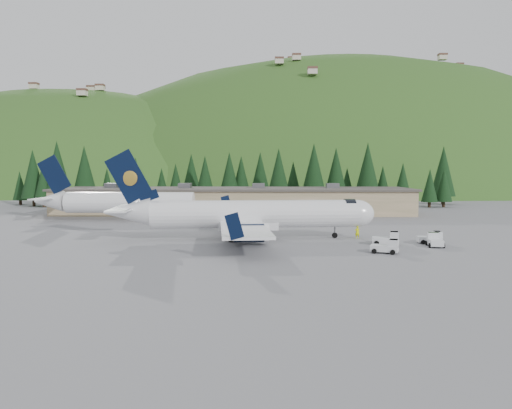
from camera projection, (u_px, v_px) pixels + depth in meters
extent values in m
plane|color=slate|center=(255.00, 239.00, 63.78)|extent=(600.00, 600.00, 0.00)
cylinder|color=white|center=(255.00, 214.00, 63.55)|extent=(26.56, 6.11, 3.54)
ellipsoid|color=white|center=(356.00, 213.00, 64.64)|extent=(4.92, 3.97, 3.54)
cylinder|color=black|center=(349.00, 210.00, 64.53)|extent=(1.60, 3.03, 2.92)
cone|color=white|center=(128.00, 212.00, 62.22)|extent=(5.97, 4.08, 3.54)
cube|color=white|center=(248.00, 226.00, 63.58)|extent=(7.79, 3.74, 0.94)
cube|color=white|center=(241.00, 221.00, 63.47)|extent=(8.30, 32.34, 0.33)
cube|color=black|center=(226.00, 204.00, 79.16)|extent=(1.91, 0.33, 2.70)
cube|color=black|center=(234.00, 226.00, 47.37)|extent=(1.91, 0.33, 2.70)
cylinder|color=black|center=(245.00, 223.00, 69.02)|extent=(4.14, 2.54, 2.16)
cylinder|color=white|center=(258.00, 223.00, 69.17)|extent=(0.79, 2.34, 2.30)
cube|color=white|center=(245.00, 219.00, 68.99)|extent=(2.08, 0.44, 0.85)
cylinder|color=black|center=(251.00, 233.00, 58.17)|extent=(4.14, 2.54, 2.16)
cylinder|color=white|center=(266.00, 233.00, 58.32)|extent=(0.79, 2.34, 2.30)
cube|color=white|center=(251.00, 229.00, 58.14)|extent=(2.08, 0.44, 0.85)
cube|color=black|center=(129.00, 177.00, 61.92)|extent=(5.82, 0.85, 6.91)
ellipsoid|color=gold|center=(130.00, 178.00, 62.14)|extent=(1.87, 0.35, 1.86)
ellipsoid|color=gold|center=(130.00, 178.00, 61.76)|extent=(1.87, 0.35, 1.86)
cube|color=black|center=(149.00, 196.00, 62.29)|extent=(2.61, 0.49, 1.87)
cube|color=white|center=(124.00, 208.00, 62.14)|extent=(3.59, 11.94, 0.21)
cylinder|color=slate|center=(335.00, 232.00, 64.57)|extent=(0.21, 0.21, 1.69)
cylinder|color=black|center=(335.00, 235.00, 64.60)|extent=(0.74, 0.33, 0.71)
cylinder|color=slate|center=(232.00, 229.00, 66.01)|extent=(0.25, 0.25, 1.88)
cylinder|color=black|center=(235.00, 233.00, 66.07)|extent=(1.06, 0.43, 1.03)
cylinder|color=black|center=(230.00, 233.00, 66.00)|extent=(1.06, 0.43, 1.03)
cylinder|color=slate|center=(234.00, 234.00, 60.96)|extent=(0.25, 0.25, 1.88)
cylinder|color=black|center=(237.00, 238.00, 61.02)|extent=(1.06, 0.43, 1.03)
cylinder|color=black|center=(231.00, 238.00, 60.95)|extent=(1.06, 0.43, 1.03)
cylinder|color=white|center=(130.00, 203.00, 85.85)|extent=(22.00, 3.60, 3.60)
cone|color=white|center=(49.00, 201.00, 86.07)|extent=(5.00, 3.60, 3.60)
cube|color=black|center=(54.00, 175.00, 85.73)|extent=(5.82, 0.28, 6.89)
cube|color=white|center=(49.00, 198.00, 86.02)|extent=(2.40, 11.00, 0.20)
cube|color=silver|center=(385.00, 240.00, 58.69)|extent=(3.26, 2.11, 0.70)
cube|color=silver|center=(394.00, 235.00, 58.42)|extent=(1.28, 1.58, 0.90)
cube|color=black|center=(394.00, 232.00, 58.39)|extent=(1.16, 1.47, 0.10)
cylinder|color=black|center=(394.00, 242.00, 59.26)|extent=(0.60, 0.34, 0.56)
cylinder|color=black|center=(394.00, 244.00, 57.70)|extent=(0.60, 0.34, 0.56)
cylinder|color=black|center=(376.00, 241.00, 59.72)|extent=(0.60, 0.34, 0.56)
cylinder|color=black|center=(377.00, 243.00, 58.16)|extent=(0.60, 0.34, 0.56)
cube|color=silver|center=(429.00, 239.00, 59.91)|extent=(2.80, 1.46, 0.64)
cube|color=silver|center=(437.00, 235.00, 59.83)|extent=(0.96, 1.31, 0.83)
cube|color=black|center=(437.00, 232.00, 59.81)|extent=(0.86, 1.22, 0.09)
cylinder|color=black|center=(435.00, 240.00, 60.62)|extent=(0.52, 0.22, 0.52)
cylinder|color=black|center=(439.00, 242.00, 59.15)|extent=(0.52, 0.22, 0.52)
cylinder|color=black|center=(420.00, 240.00, 60.70)|extent=(0.52, 0.22, 0.52)
cylinder|color=black|center=(423.00, 242.00, 59.24)|extent=(0.52, 0.22, 0.52)
cube|color=silver|center=(435.00, 242.00, 57.32)|extent=(1.79, 3.03, 0.67)
cube|color=silver|center=(433.00, 236.00, 58.23)|extent=(1.45, 1.12, 0.86)
cube|color=black|center=(434.00, 233.00, 58.20)|extent=(1.34, 1.01, 0.10)
cylinder|color=black|center=(426.00, 243.00, 58.39)|extent=(0.28, 0.56, 0.54)
cylinder|color=black|center=(440.00, 243.00, 58.17)|extent=(0.28, 0.56, 0.54)
cylinder|color=black|center=(430.00, 245.00, 56.50)|extent=(0.28, 0.56, 0.54)
cylinder|color=black|center=(444.00, 246.00, 56.28)|extent=(0.28, 0.56, 0.54)
cube|color=#8B7F58|center=(234.00, 201.00, 101.59)|extent=(70.00, 16.00, 4.80)
cube|color=#47423D|center=(234.00, 189.00, 101.42)|extent=(71.00, 17.00, 0.40)
cube|color=slate|center=(112.00, 186.00, 101.77)|extent=(2.50, 2.50, 1.00)
cube|color=slate|center=(185.00, 186.00, 101.53)|extent=(2.50, 2.50, 1.00)
cube|color=slate|center=(259.00, 186.00, 101.29)|extent=(2.50, 2.50, 1.00)
cube|color=slate|center=(332.00, 186.00, 101.05)|extent=(2.50, 2.50, 1.00)
cube|color=silver|center=(384.00, 248.00, 52.89)|extent=(3.17, 2.35, 0.66)
cube|color=silver|center=(394.00, 243.00, 52.50)|extent=(1.36, 1.58, 0.85)
cube|color=black|center=(394.00, 240.00, 52.47)|extent=(1.24, 1.46, 0.09)
cylinder|color=black|center=(394.00, 250.00, 53.26)|extent=(0.57, 0.39, 0.53)
cylinder|color=black|center=(393.00, 252.00, 51.85)|extent=(0.57, 0.39, 0.53)
cylinder|color=black|center=(376.00, 249.00, 53.97)|extent=(0.57, 0.39, 0.53)
cylinder|color=black|center=(374.00, 251.00, 52.57)|extent=(0.57, 0.39, 0.53)
imported|color=#EEF900|center=(357.00, 232.00, 64.23)|extent=(0.63, 0.45, 1.61)
cone|color=black|center=(20.00, 186.00, 125.42)|extent=(3.55, 3.55, 7.27)
cone|color=black|center=(33.00, 174.00, 120.37)|extent=(5.74, 5.74, 11.74)
cone|color=black|center=(43.00, 182.00, 118.11)|extent=(4.42, 4.42, 9.05)
cone|color=black|center=(57.00, 169.00, 118.95)|extent=(6.58, 6.58, 13.45)
cone|color=black|center=(85.00, 172.00, 119.03)|extent=(6.10, 6.10, 12.48)
cone|color=black|center=(107.00, 183.00, 129.13)|extent=(3.88, 3.88, 7.94)
cone|color=black|center=(129.00, 184.00, 128.36)|extent=(3.78, 3.78, 7.74)
cone|color=black|center=(136.00, 179.00, 119.78)|extent=(4.90, 4.90, 10.01)
cone|color=black|center=(162.00, 183.00, 130.75)|extent=(3.92, 3.92, 8.02)
cone|color=black|center=(176.00, 181.00, 129.20)|extent=(4.37, 4.37, 8.94)
cone|color=black|center=(191.00, 175.00, 131.09)|extent=(5.46, 5.46, 11.17)
cone|color=black|center=(205.00, 177.00, 124.56)|extent=(5.17, 5.17, 10.58)
cone|color=black|center=(229.00, 175.00, 123.94)|extent=(5.54, 5.54, 11.33)
cone|color=black|center=(241.00, 177.00, 125.30)|extent=(5.16, 5.16, 10.56)
cone|color=black|center=(260.00, 175.00, 126.88)|extent=(5.58, 5.58, 11.42)
cone|color=black|center=(279.00, 173.00, 118.56)|extent=(5.85, 5.85, 11.97)
cone|color=black|center=(293.00, 180.00, 124.08)|extent=(4.56, 4.56, 9.32)
cone|color=black|center=(314.00, 170.00, 118.98)|extent=(6.35, 6.35, 12.99)
cone|color=black|center=(336.00, 173.00, 119.88)|extent=(5.94, 5.94, 12.14)
cone|color=black|center=(347.00, 184.00, 125.48)|extent=(3.92, 3.92, 8.02)
cone|color=black|center=(368.00, 170.00, 120.70)|extent=(6.45, 6.45, 13.20)
cone|color=black|center=(383.00, 183.00, 123.17)|extent=(4.12, 4.12, 8.42)
cone|color=black|center=(403.00, 181.00, 120.28)|extent=(4.41, 4.41, 9.01)
cone|color=black|center=(430.00, 185.00, 116.82)|extent=(3.80, 3.80, 7.77)
cone|color=black|center=(444.00, 185.00, 117.49)|extent=(3.87, 3.87, 7.91)
cone|color=black|center=(443.00, 171.00, 126.83)|extent=(6.23, 6.23, 12.74)
ellipsoid|color=#2B4D19|center=(75.00, 344.00, 240.03)|extent=(336.00, 240.00, 240.00)
ellipsoid|color=#2B4D19|center=(336.00, 344.00, 268.55)|extent=(420.00, 300.00, 300.00)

